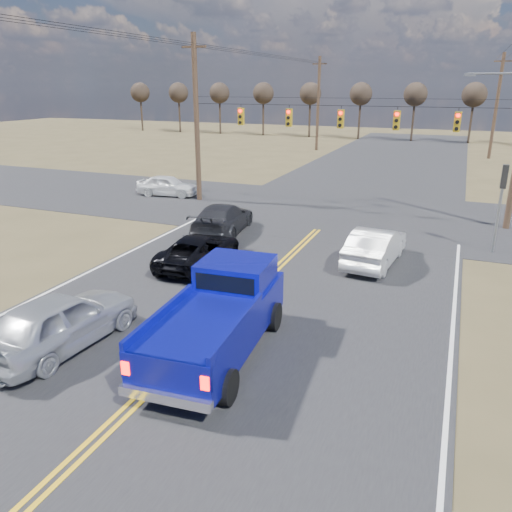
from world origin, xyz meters
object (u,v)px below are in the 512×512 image
at_px(pickup_truck, 219,316).
at_px(cross_car_west, 167,186).
at_px(black_suv, 199,250).
at_px(white_car_queue, 375,246).
at_px(dgrey_car_queue, 222,219).
at_px(silver_suv, 60,321).

height_order(pickup_truck, cross_car_west, pickup_truck).
xyz_separation_m(pickup_truck, black_suv, (-3.89, 6.02, -0.44)).
distance_m(white_car_queue, dgrey_car_queue, 8.01).
relative_size(pickup_truck, dgrey_car_queue, 1.19).
distance_m(silver_suv, cross_car_west, 20.43).
relative_size(white_car_queue, dgrey_car_queue, 0.90).
distance_m(black_suv, white_car_queue, 7.29).
relative_size(silver_suv, black_suv, 1.03).
bearing_deg(pickup_truck, white_car_queue, 68.70).
xyz_separation_m(silver_suv, dgrey_car_queue, (-0.80, 12.10, -0.07)).
bearing_deg(dgrey_car_queue, black_suv, 96.16).
bearing_deg(silver_suv, dgrey_car_queue, -81.83).
distance_m(silver_suv, dgrey_car_queue, 12.13).
height_order(silver_suv, cross_car_west, silver_suv).
distance_m(silver_suv, white_car_queue, 12.57).
bearing_deg(silver_suv, black_suv, -88.49).
relative_size(black_suv, dgrey_car_queue, 0.91).
height_order(black_suv, white_car_queue, white_car_queue).
bearing_deg(dgrey_car_queue, white_car_queue, 159.86).
xyz_separation_m(black_suv, white_car_queue, (6.66, 2.96, 0.11)).
xyz_separation_m(white_car_queue, dgrey_car_queue, (-7.83, 1.68, -0.01)).
bearing_deg(cross_car_west, silver_suv, -163.93).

